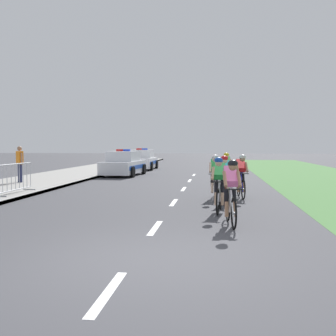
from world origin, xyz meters
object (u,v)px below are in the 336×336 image
police_car_second (142,160)px  crowd_barrier_rear (15,179)px  cyclist_third (225,179)px  cyclist_fourth (215,176)px  cyclist_sixth (226,170)px  police_car_nearest (124,164)px  cyclist_lead (231,192)px  spectator_closest (20,162)px  cyclist_fifth (241,176)px  cyclist_second (219,184)px

police_car_second → crowd_barrier_rear: 16.33m
cyclist_third → police_car_second: (-5.82, 17.14, -0.11)m
cyclist_fourth → cyclist_sixth: 3.43m
cyclist_sixth → police_car_second: bearing=115.4°
cyclist_third → police_car_nearest: police_car_nearest is taller
police_car_nearest → police_car_second: 6.13m
cyclist_lead → crowd_barrier_rear: (-7.52, 4.37, -0.14)m
cyclist_lead → spectator_closest: 12.62m
police_car_second → spectator_closest: size_ratio=2.64×
police_car_nearest → spectator_closest: size_ratio=2.69×
crowd_barrier_rear → spectator_closest: bearing=114.9°
cyclist_third → cyclist_sixth: 4.53m
cyclist_fourth → spectator_closest: spectator_closest is taller
cyclist_lead → police_car_nearest: size_ratio=0.38×
cyclist_lead → cyclist_fifth: (0.53, 4.91, 0.00)m
cyclist_fifth → police_car_nearest: 11.52m
cyclist_second → cyclist_sixth: same height
cyclist_third → police_car_second: 18.10m
cyclist_fifth → crowd_barrier_rear: (-8.05, -0.54, -0.14)m
cyclist_fourth → police_car_second: 16.93m
cyclist_fourth → cyclist_fifth: same height
cyclist_second → cyclist_fifth: (0.78, 3.15, 0.00)m
cyclist_sixth → police_car_second: 13.97m
cyclist_fourth → police_car_second: bearing=108.9°
cyclist_second → spectator_closest: (-9.15, 6.64, 0.30)m
police_car_nearest → spectator_closest: bearing=-120.1°
cyclist_fourth → cyclist_fifth: size_ratio=1.00×
cyclist_fourth → crowd_barrier_rear: cyclist_fourth is taller
cyclist_fifth → cyclist_sixth: bearing=97.9°
cyclist_fourth → crowd_barrier_rear: (-7.14, -0.24, -0.14)m
cyclist_lead → cyclist_second: size_ratio=1.00×
cyclist_second → cyclist_third: 1.72m
police_car_nearest → cyclist_second: bearing=-66.1°
cyclist_third → cyclist_fourth: (-0.32, 1.13, 0.00)m
police_car_second → cyclist_fifth: bearing=-67.8°
cyclist_second → cyclist_fourth: 2.84m
crowd_barrier_rear → spectator_closest: spectator_closest is taller
cyclist_second → police_car_second: (-5.62, 18.85, -0.11)m
cyclist_fourth → police_car_second: police_car_second is taller
cyclist_lead → cyclist_second: bearing=98.1°
cyclist_second → cyclist_fourth: size_ratio=1.00×
cyclist_lead → spectator_closest: bearing=138.2°
cyclist_fifth → spectator_closest: size_ratio=1.03×
cyclist_second → police_car_nearest: 13.91m
cyclist_second → police_car_second: size_ratio=0.39×
cyclist_lead → cyclist_fourth: bearing=94.7°
crowd_barrier_rear → cyclist_sixth: bearing=25.4°
cyclist_lead → police_car_second: bearing=105.9°
police_car_nearest → crowd_barrier_rear: (-1.64, -10.11, -0.03)m
cyclist_lead → police_car_second: (-5.87, 20.62, -0.11)m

